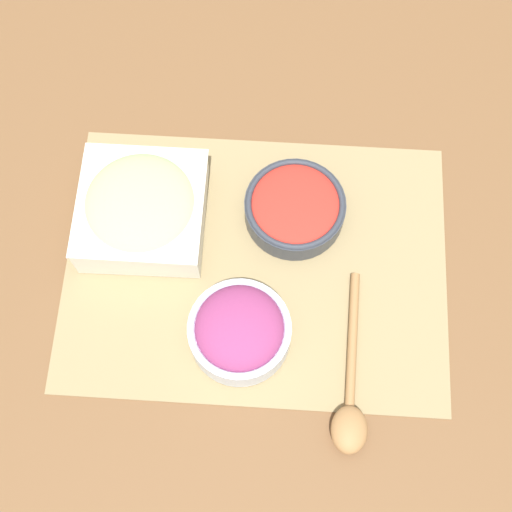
# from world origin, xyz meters

# --- Properties ---
(ground_plane) EXTENTS (3.00, 3.00, 0.00)m
(ground_plane) POSITION_xyz_m (0.00, 0.00, 0.00)
(ground_plane) COLOR brown
(placemat) EXTENTS (0.51, 0.38, 0.00)m
(placemat) POSITION_xyz_m (0.00, 0.00, 0.00)
(placemat) COLOR #937F56
(placemat) RESTS_ON ground_plane
(tomato_bowl) EXTENTS (0.14, 0.14, 0.05)m
(tomato_bowl) POSITION_xyz_m (0.05, 0.08, 0.03)
(tomato_bowl) COLOR #333842
(tomato_bowl) RESTS_ON placemat
(onion_bowl) EXTENTS (0.13, 0.13, 0.07)m
(onion_bowl) POSITION_xyz_m (-0.01, -0.10, 0.04)
(onion_bowl) COLOR silver
(onion_bowl) RESTS_ON placemat
(cucumber_bowl) EXTENTS (0.17, 0.17, 0.07)m
(cucumber_bowl) POSITION_xyz_m (-0.16, 0.06, 0.04)
(cucumber_bowl) COLOR silver
(cucumber_bowl) RESTS_ON placemat
(wooden_spoon) EXTENTS (0.05, 0.24, 0.03)m
(wooden_spoon) POSITION_xyz_m (0.13, -0.18, 0.01)
(wooden_spoon) COLOR #9E7042
(wooden_spoon) RESTS_ON placemat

